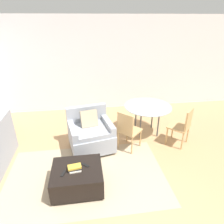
% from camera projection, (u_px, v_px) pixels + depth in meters
% --- Properties ---
extents(ground_plane, '(20.00, 20.00, 0.00)m').
position_uv_depth(ground_plane, '(115.00, 217.00, 2.94)').
color(ground_plane, tan).
extents(wall_back, '(12.00, 0.06, 2.75)m').
position_uv_depth(wall_back, '(94.00, 65.00, 5.91)').
color(wall_back, white).
rests_on(wall_back, ground_plane).
extents(area_rug, '(2.88, 1.81, 0.01)m').
position_uv_depth(area_rug, '(86.00, 176.00, 3.70)').
color(area_rug, tan).
rests_on(area_rug, ground_plane).
extents(armchair, '(1.04, 1.00, 0.89)m').
position_uv_depth(armchair, '(91.00, 134.00, 4.36)').
color(armchair, '#999EA8').
rests_on(armchair, ground_plane).
extents(ottoman, '(0.83, 0.71, 0.40)m').
position_uv_depth(ottoman, '(77.00, 177.00, 3.36)').
color(ottoman, black).
rests_on(ottoman, ground_plane).
extents(book_stack, '(0.23, 0.18, 0.08)m').
position_uv_depth(book_stack, '(75.00, 168.00, 3.24)').
color(book_stack, beige).
rests_on(book_stack, ottoman).
extents(tv_remote_primary, '(0.14, 0.13, 0.01)m').
position_uv_depth(tv_remote_primary, '(85.00, 165.00, 3.36)').
color(tv_remote_primary, black).
rests_on(tv_remote_primary, ottoman).
extents(tv_remote_secondary, '(0.09, 0.15, 0.01)m').
position_uv_depth(tv_remote_secondary, '(63.00, 173.00, 3.18)').
color(tv_remote_secondary, black).
rests_on(tv_remote_secondary, ottoman).
extents(dining_table, '(1.13, 1.13, 0.73)m').
position_uv_depth(dining_table, '(148.00, 109.00, 4.82)').
color(dining_table, '#99A8AD').
rests_on(dining_table, ground_plane).
extents(dining_chair_near_left, '(0.59, 0.59, 0.90)m').
position_uv_depth(dining_chair_near_left, '(128.00, 129.00, 4.24)').
color(dining_chair_near_left, tan).
rests_on(dining_chair_near_left, ground_plane).
extents(dining_chair_near_right, '(0.59, 0.59, 0.90)m').
position_uv_depth(dining_chair_near_right, '(183.00, 125.00, 4.40)').
color(dining_chair_near_right, tan).
rests_on(dining_chair_near_right, ground_plane).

